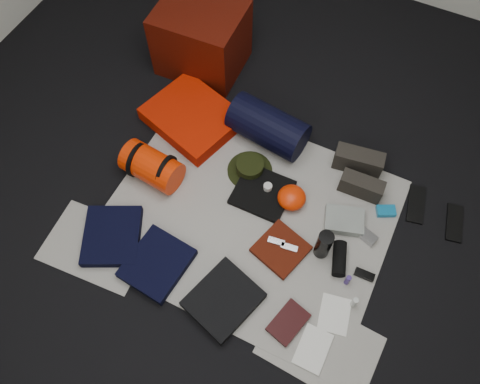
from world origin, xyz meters
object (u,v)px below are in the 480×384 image
at_px(water_bottle, 324,245).
at_px(compact_camera, 368,237).
at_px(red_cabinet, 201,39).
at_px(navy_duffel, 268,127).
at_px(paperback_book, 288,322).
at_px(stuff_sack, 152,166).
at_px(sleeping_pad, 192,117).

xyz_separation_m(water_bottle, compact_camera, (0.21, 0.19, -0.09)).
distance_m(red_cabinet, navy_duffel, 0.79).
relative_size(red_cabinet, paperback_book, 2.55).
bearing_deg(stuff_sack, water_bottle, -0.92).
xyz_separation_m(sleeping_pad, navy_duffel, (0.49, 0.09, 0.08)).
bearing_deg(stuff_sack, red_cabinet, 99.99).
height_order(red_cabinet, water_bottle, red_cabinet).
distance_m(sleeping_pad, navy_duffel, 0.51).
xyz_separation_m(red_cabinet, navy_duffel, (0.68, -0.40, -0.10)).
bearing_deg(water_bottle, compact_camera, 42.88).
distance_m(stuff_sack, navy_duffel, 0.75).
distance_m(water_bottle, compact_camera, 0.30).
bearing_deg(water_bottle, paperback_book, -90.95).
height_order(stuff_sack, navy_duffel, navy_duffel).
height_order(sleeping_pad, stuff_sack, stuff_sack).
bearing_deg(red_cabinet, water_bottle, -40.06).
relative_size(sleeping_pad, navy_duffel, 1.14).
relative_size(stuff_sack, compact_camera, 3.45).
bearing_deg(paperback_book, water_bottle, 104.29).
bearing_deg(paperback_book, navy_duffel, 135.18).
bearing_deg(water_bottle, red_cabinet, 142.67).
height_order(stuff_sack, paperback_book, stuff_sack).
xyz_separation_m(red_cabinet, stuff_sack, (0.17, -0.95, -0.12)).
height_order(compact_camera, paperback_book, compact_camera).
distance_m(navy_duffel, paperback_book, 1.19).
bearing_deg(sleeping_pad, paperback_book, -40.64).
relative_size(sleeping_pad, water_bottle, 2.58).
bearing_deg(sleeping_pad, red_cabinet, 110.48).
bearing_deg(navy_duffel, compact_camera, -17.73).
relative_size(sleeping_pad, compact_camera, 5.44).
bearing_deg(stuff_sack, paperback_book, -23.02).
relative_size(navy_duffel, water_bottle, 2.26).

